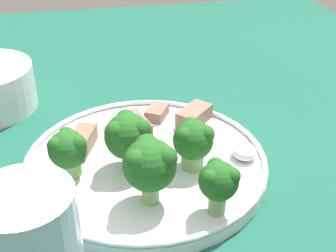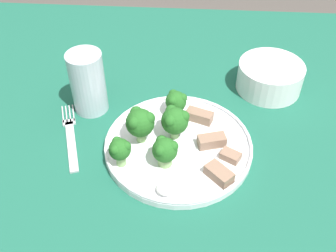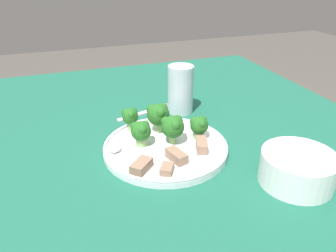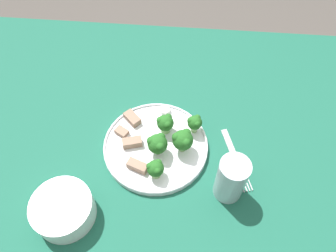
{
  "view_description": "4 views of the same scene",
  "coord_description": "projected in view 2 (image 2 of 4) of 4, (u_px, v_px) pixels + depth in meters",
  "views": [
    {
      "loc": [
        -0.4,
        0.02,
        1.05
      ],
      "look_at": [
        0.03,
        -0.06,
        0.79
      ],
      "focal_mm": 50.0,
      "sensor_mm": 36.0,
      "label": 1
    },
    {
      "loc": [
        0.03,
        -0.51,
        1.26
      ],
      "look_at": [
        -0.0,
        -0.01,
        0.78
      ],
      "focal_mm": 42.0,
      "sensor_mm": 36.0,
      "label": 2
    },
    {
      "loc": [
        0.58,
        -0.22,
        1.11
      ],
      "look_at": [
        -0.0,
        -0.02,
        0.79
      ],
      "focal_mm": 35.0,
      "sensor_mm": 36.0,
      "label": 3
    },
    {
      "loc": [
        -0.05,
        0.39,
        1.46
      ],
      "look_at": [
        -0.01,
        -0.06,
        0.8
      ],
      "focal_mm": 35.0,
      "sensor_mm": 36.0,
      "label": 4
    }
  ],
  "objects": [
    {
      "name": "sauce_dollop",
      "position": [
        166.0,
        189.0,
        0.61
      ],
      "size": [
        0.03,
        0.03,
        0.02
      ],
      "color": "white",
      "rests_on": "dinner_plate"
    },
    {
      "name": "fork",
      "position": [
        71.0,
        137.0,
        0.72
      ],
      "size": [
        0.07,
        0.17,
        0.0
      ],
      "color": "#B2B2B7",
      "rests_on": "table"
    },
    {
      "name": "broccoli_floret_near_rim_left",
      "position": [
        176.0,
        102.0,
        0.73
      ],
      "size": [
        0.04,
        0.04,
        0.05
      ],
      "color": "#7FA866",
      "rests_on": "dinner_plate"
    },
    {
      "name": "broccoli_floret_center_back",
      "position": [
        140.0,
        122.0,
        0.67
      ],
      "size": [
        0.05,
        0.05,
        0.07
      ],
      "color": "#7FA866",
      "rests_on": "dinner_plate"
    },
    {
      "name": "meat_slice_rear_slice",
      "position": [
        199.0,
        116.0,
        0.74
      ],
      "size": [
        0.05,
        0.04,
        0.02
      ],
      "color": "#846651",
      "rests_on": "dinner_plate"
    },
    {
      "name": "meat_slice_middle_slice",
      "position": [
        219.0,
        174.0,
        0.63
      ],
      "size": [
        0.05,
        0.05,
        0.02
      ],
      "color": "#846651",
      "rests_on": "dinner_plate"
    },
    {
      "name": "meat_slice_front_slice",
      "position": [
        212.0,
        141.0,
        0.69
      ],
      "size": [
        0.05,
        0.04,
        0.02
      ],
      "color": "#846651",
      "rests_on": "dinner_plate"
    },
    {
      "name": "dinner_plate",
      "position": [
        178.0,
        145.0,
        0.7
      ],
      "size": [
        0.26,
        0.26,
        0.02
      ],
      "color": "white",
      "rests_on": "table"
    },
    {
      "name": "broccoli_floret_back_left",
      "position": [
        120.0,
        149.0,
        0.64
      ],
      "size": [
        0.04,
        0.04,
        0.05
      ],
      "color": "#7FA866",
      "rests_on": "dinner_plate"
    },
    {
      "name": "drinking_glass",
      "position": [
        88.0,
        86.0,
        0.75
      ],
      "size": [
        0.07,
        0.07,
        0.12
      ],
      "color": "#B2C1CC",
      "rests_on": "table"
    },
    {
      "name": "broccoli_floret_front_left",
      "position": [
        165.0,
        150.0,
        0.64
      ],
      "size": [
        0.04,
        0.04,
        0.05
      ],
      "color": "#7FA866",
      "rests_on": "dinner_plate"
    },
    {
      "name": "broccoli_floret_center_left",
      "position": [
        175.0,
        120.0,
        0.68
      ],
      "size": [
        0.05,
        0.05,
        0.06
      ],
      "color": "#7FA866",
      "rests_on": "dinner_plate"
    },
    {
      "name": "cream_bowl",
      "position": [
        270.0,
        77.0,
        0.81
      ],
      "size": [
        0.13,
        0.13,
        0.06
      ],
      "color": "white",
      "rests_on": "table"
    },
    {
      "name": "meat_slice_edge_slice",
      "position": [
        230.0,
        156.0,
        0.67
      ],
      "size": [
        0.04,
        0.04,
        0.01
      ],
      "color": "#846651",
      "rests_on": "dinner_plate"
    },
    {
      "name": "table",
      "position": [
        171.0,
        169.0,
        0.79
      ],
      "size": [
        1.22,
        1.01,
        0.74
      ],
      "color": "#195642",
      "rests_on": "ground_plane"
    }
  ]
}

